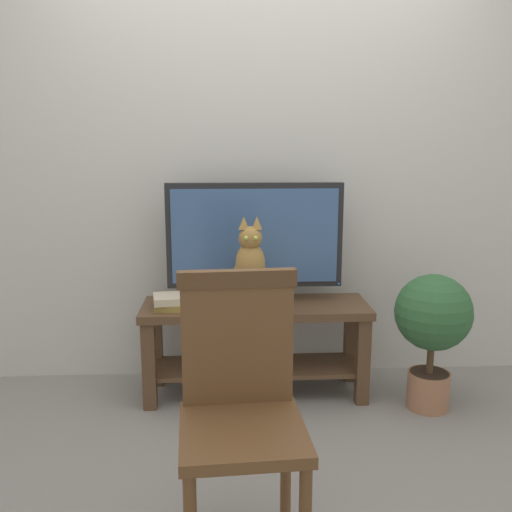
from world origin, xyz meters
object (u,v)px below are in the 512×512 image
object	(u,v)px
cat	(250,269)
media_box	(250,304)
tv_stand	(256,332)
tv	(255,240)
book_stack	(174,302)
potted_plant	(433,324)
wooden_chair	(240,396)

from	to	relation	value
cat	media_box	bearing A→B (deg)	93.83
tv_stand	tv	bearing A→B (deg)	89.98
media_box	book_stack	xyz separation A→B (m)	(-0.41, 0.03, 0.01)
tv	potted_plant	world-z (taller)	tv
media_box	tv	bearing A→B (deg)	78.62
cat	potted_plant	distance (m)	0.99
tv_stand	tv	xyz separation A→B (m)	(0.00, 0.08, 0.50)
tv	potted_plant	xyz separation A→B (m)	(0.91, -0.30, -0.40)
media_box	book_stack	bearing A→B (deg)	175.18
cat	potted_plant	size ratio (longest dim) A/B	0.62
book_stack	wooden_chair	bearing A→B (deg)	-74.29
tv	book_stack	xyz separation A→B (m)	(-0.44, -0.13, -0.31)
tv	potted_plant	bearing A→B (deg)	-18.14
wooden_chair	potted_plant	distance (m)	1.43
media_box	cat	distance (m)	0.20
tv	media_box	world-z (taller)	tv
cat	wooden_chair	xyz separation A→B (m)	(-0.08, -1.10, -0.18)
tv_stand	wooden_chair	bearing A→B (deg)	-95.45
tv_stand	potted_plant	size ratio (longest dim) A/B	1.70
tv	cat	distance (m)	0.22
tv	book_stack	distance (m)	0.55
tv	book_stack	size ratio (longest dim) A/B	4.15
tv	wooden_chair	size ratio (longest dim) A/B	0.99
book_stack	potted_plant	distance (m)	1.37
media_box	potted_plant	bearing A→B (deg)	-7.97
media_box	book_stack	world-z (taller)	book_stack
tv	media_box	distance (m)	0.36
tv	cat	xyz separation A→B (m)	(-0.03, -0.18, -0.12)
cat	potted_plant	bearing A→B (deg)	-7.00
tv	cat	world-z (taller)	tv
tv_stand	media_box	xyz separation A→B (m)	(-0.03, -0.09, 0.19)
cat	potted_plant	world-z (taller)	cat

